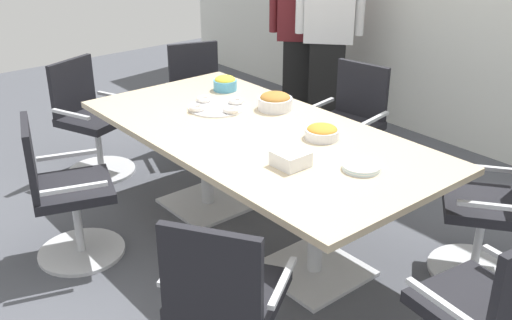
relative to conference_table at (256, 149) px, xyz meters
name	(u,v)px	position (x,y,z in m)	size (l,w,h in m)	color
ground_plane	(256,235)	(0.00, 0.00, -0.63)	(10.00, 10.00, 0.01)	#4C4F56
conference_table	(256,149)	(0.00, 0.00, 0.00)	(2.40, 1.20, 0.75)	#CCB793
office_chair_0	(348,131)	(-0.20, 1.10, -0.22)	(0.62, 0.62, 0.91)	silver
office_chair_1	(200,104)	(-1.45, 0.57, -0.22)	(0.68, 0.68, 0.91)	silver
office_chair_2	(91,124)	(-1.60, -0.37, -0.22)	(0.70, 0.70, 0.91)	silver
office_chair_3	(65,198)	(-0.55, -1.04, -0.22)	(0.69, 0.69, 0.91)	silver
office_chair_4	(226,311)	(0.91, -0.93, -0.22)	(0.75, 0.75, 0.91)	silver
office_chair_6	(493,214)	(1.20, 0.78, -0.22)	(0.76, 0.76, 0.91)	silver
person_standing_0	(301,32)	(-1.43, 1.74, 0.25)	(0.50, 0.48, 1.69)	black
person_standing_1	(329,32)	(-1.07, 1.73, 0.31)	(0.51, 0.46, 1.79)	black
snack_bowl_chips_yellow	(225,83)	(-0.77, 0.34, 0.18)	(0.17, 0.17, 0.11)	#4C9EC6
snack_bowl_chips_orange	(322,132)	(0.35, 0.23, 0.17)	(0.21, 0.21, 0.08)	white
snack_bowl_pretzels	(275,101)	(-0.22, 0.35, 0.18)	(0.23, 0.23, 0.12)	white
donut_platter	(217,106)	(-0.49, 0.06, 0.14)	(0.40, 0.40, 0.04)	white
plate_stack	(361,167)	(0.79, 0.07, 0.14)	(0.20, 0.20, 0.03)	white
napkin_pile	(291,159)	(0.51, -0.18, 0.17)	(0.17, 0.17, 0.08)	white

